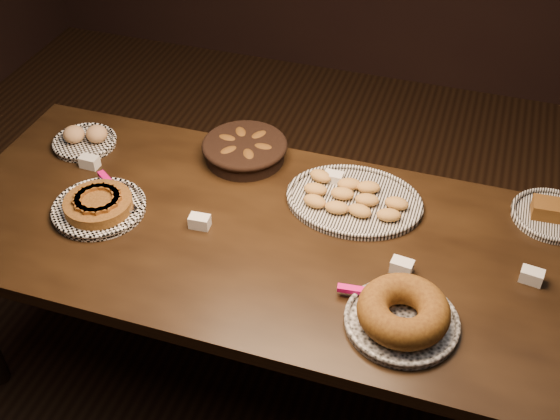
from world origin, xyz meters
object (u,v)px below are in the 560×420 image
(apple_tart_plate, at_px, (99,206))
(bundt_cake_plate, at_px, (403,314))
(madeleine_platter, at_px, (353,199))
(buffet_table, at_px, (284,252))

(apple_tart_plate, bearing_deg, bundt_cake_plate, -1.38)
(madeleine_platter, bearing_deg, bundt_cake_plate, -45.77)
(apple_tart_plate, xyz_separation_m, madeleine_platter, (0.84, 0.32, -0.00))
(bundt_cake_plate, bearing_deg, apple_tart_plate, 156.07)
(buffet_table, height_order, bundt_cake_plate, bundt_cake_plate)
(buffet_table, relative_size, bundt_cake_plate, 6.24)
(buffet_table, bearing_deg, bundt_cake_plate, -29.96)
(buffet_table, relative_size, apple_tart_plate, 7.01)
(buffet_table, bearing_deg, apple_tart_plate, -173.71)
(madeleine_platter, bearing_deg, apple_tart_plate, -143.25)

